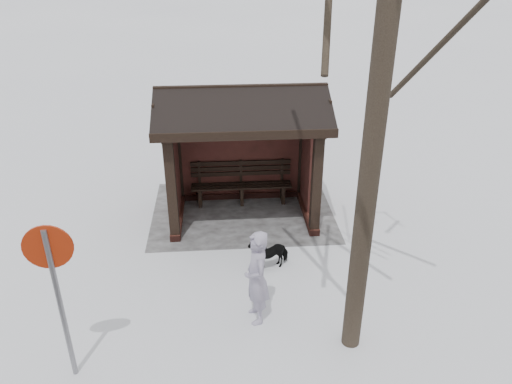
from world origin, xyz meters
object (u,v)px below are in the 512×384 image
pedestrian (257,278)px  road_sign (54,273)px  bus_shelter (241,125)px  dog (269,252)px

pedestrian → road_sign: road_sign is taller
bus_shelter → road_sign: 5.42m
bus_shelter → dog: bearing=100.4°
road_sign → pedestrian: bearing=-165.2°
pedestrian → bus_shelter: bearing=170.6°
bus_shelter → road_sign: bus_shelter is taller
dog → bus_shelter: bearing=167.5°
road_sign → dog: bearing=-146.4°
bus_shelter → road_sign: size_ratio=1.41×
pedestrian → dog: size_ratio=2.21×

